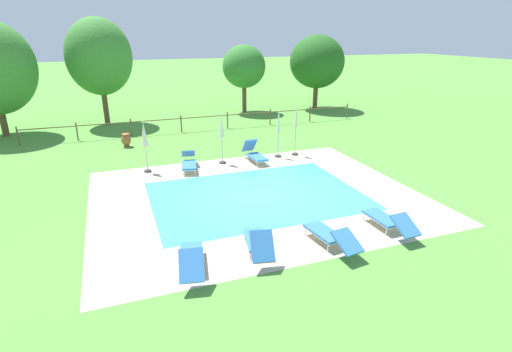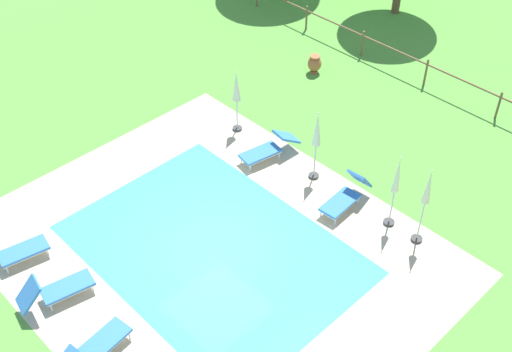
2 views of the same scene
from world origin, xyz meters
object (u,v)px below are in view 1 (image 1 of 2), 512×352
tree_east_mid (99,57)px  terracotta_urn_near_fence (126,140)px  tree_centre (317,62)px  sun_lounger_north_end (258,242)px  patio_umbrella_closed_row_west (279,127)px  sun_lounger_north_near_steps (330,235)px  patio_umbrella_closed_row_mid_west (144,137)px  patio_umbrella_closed_row_centre (221,129)px  sun_lounger_north_mid (388,220)px  sun_lounger_north_far (189,162)px  sun_lounger_south_end (192,258)px  sun_lounger_south_near_corner (255,154)px  tree_west_mid (244,67)px  patio_umbrella_closed_row_mid_east (296,122)px

tree_east_mid → terracotta_urn_near_fence: bearing=-82.1°
tree_centre → sun_lounger_north_end: bearing=-122.2°
tree_centre → patio_umbrella_closed_row_west: bearing=-125.9°
sun_lounger_north_near_steps → tree_centre: tree_centre is taller
patio_umbrella_closed_row_mid_west → patio_umbrella_closed_row_centre: size_ratio=0.95×
sun_lounger_north_near_steps → tree_centre: (9.98, 19.47, 3.28)m
sun_lounger_north_mid → tree_east_mid: tree_east_mid is taller
sun_lounger_north_far → sun_lounger_south_end: size_ratio=1.04×
sun_lounger_south_near_corner → tree_east_mid: size_ratio=0.28×
sun_lounger_north_mid → sun_lounger_south_near_corner: sun_lounger_south_near_corner is taller
patio_umbrella_closed_row_mid_west → patio_umbrella_closed_row_centre: 3.44m
sun_lounger_north_near_steps → sun_lounger_north_far: 8.49m
patio_umbrella_closed_row_mid_west → sun_lounger_south_end: bearing=-88.2°
terracotta_urn_near_fence → tree_west_mid: 11.94m
tree_centre → tree_west_mid: bearing=173.6°
sun_lounger_south_end → tree_west_mid: size_ratio=0.41×
sun_lounger_north_mid → sun_lounger_north_end: 4.27m
sun_lounger_south_end → terracotta_urn_near_fence: 12.92m
sun_lounger_south_end → tree_centre: 24.09m
patio_umbrella_closed_row_west → patio_umbrella_closed_row_mid_east: bearing=1.5°
patio_umbrella_closed_row_west → terracotta_urn_near_fence: size_ratio=3.42×
sun_lounger_north_near_steps → patio_umbrella_closed_row_mid_west: 9.54m
patio_umbrella_closed_row_mid_west → tree_east_mid: 11.23m
sun_lounger_north_end → sun_lounger_north_far: bearing=92.7°
sun_lounger_north_far → tree_east_mid: tree_east_mid is taller
sun_lounger_north_far → patio_umbrella_closed_row_west: (4.51, 0.37, 1.17)m
sun_lounger_north_mid → sun_lounger_north_end: sun_lounger_north_end is taller
sun_lounger_north_far → sun_lounger_north_mid: bearing=-59.6°
sun_lounger_north_far → tree_centre: (12.45, 11.34, 3.27)m
sun_lounger_north_far → terracotta_urn_near_fence: (-2.42, 4.87, 0.02)m
sun_lounger_south_near_corner → terracotta_urn_near_fence: size_ratio=2.65×
sun_lounger_north_end → patio_umbrella_closed_row_mid_west: bearing=104.8°
sun_lounger_south_near_corner → patio_umbrella_closed_row_mid_west: 5.09m
patio_umbrella_closed_row_west → terracotta_urn_near_fence: bearing=146.9°
patio_umbrella_closed_row_centre → sun_lounger_north_end: bearing=-98.9°
patio_umbrella_closed_row_centre → tree_east_mid: tree_east_mid is taller
sun_lounger_north_far → tree_centre: size_ratio=0.37×
patio_umbrella_closed_row_west → tree_centre: size_ratio=0.43×
sun_lounger_north_far → patio_umbrella_closed_row_centre: bearing=11.8°
sun_lounger_north_mid → patio_umbrella_closed_row_centre: (-3.00, 8.26, 1.27)m
patio_umbrella_closed_row_west → patio_umbrella_closed_row_centre: (-2.86, -0.02, 0.10)m
sun_lounger_north_end → sun_lounger_south_end: sun_lounger_north_end is taller
sun_lounger_south_near_corner → patio_umbrella_closed_row_centre: bearing=168.2°
patio_umbrella_closed_row_centre → patio_umbrella_closed_row_mid_east: bearing=0.7°
sun_lounger_north_mid → patio_umbrella_closed_row_mid_west: size_ratio=0.91×
tree_centre → sun_lounger_north_mid: bearing=-112.1°
sun_lounger_north_far → patio_umbrella_closed_row_mid_west: size_ratio=0.93×
patio_umbrella_closed_row_west → patio_umbrella_closed_row_mid_west: patio_umbrella_closed_row_west is taller
sun_lounger_south_end → sun_lounger_north_far: bearing=79.3°
patio_umbrella_closed_row_mid_west → patio_umbrella_closed_row_centre: (3.44, 0.02, 0.07)m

